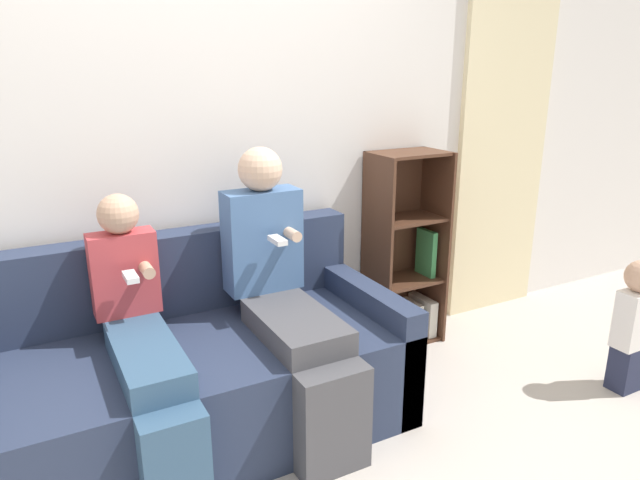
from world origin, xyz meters
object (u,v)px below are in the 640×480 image
couch (189,375)px  child_seated (144,343)px  bookshelf (405,261)px  adult_seated (285,290)px  toddler_standing (634,321)px

couch → child_seated: child_seated is taller
couch → bookshelf: bearing=12.8°
couch → adult_seated: (0.45, -0.10, 0.37)m
toddler_standing → bookshelf: (-0.67, 1.06, 0.12)m
child_seated → bookshelf: bearing=16.1°
couch → child_seated: size_ratio=1.73×
couch → bookshelf: bookshelf is taller
child_seated → toddler_standing: 2.41m
adult_seated → bookshelf: bearing=23.1°
couch → toddler_standing: couch is taller
child_seated → toddler_standing: (2.33, -0.58, -0.18)m
bookshelf → toddler_standing: bearing=-57.6°
child_seated → bookshelf: (1.66, 0.48, -0.06)m
couch → adult_seated: 0.59m
toddler_standing → bookshelf: bearing=122.4°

